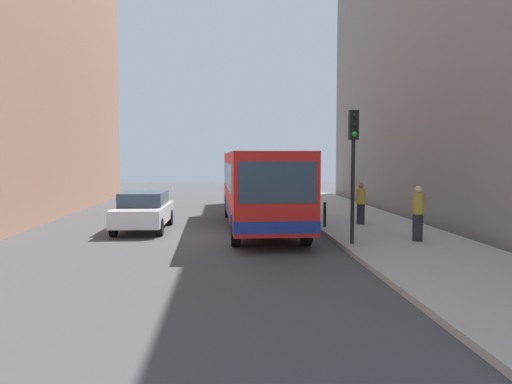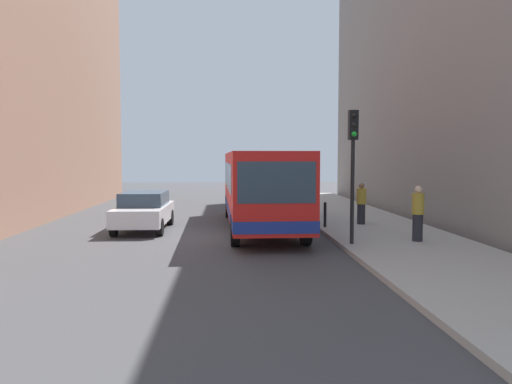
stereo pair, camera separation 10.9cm
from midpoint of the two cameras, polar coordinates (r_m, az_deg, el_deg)
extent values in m
plane|color=#424244|center=(17.78, -2.12, -5.19)|extent=(80.00, 80.00, 0.00)
cube|color=#ADA89E|center=(18.67, 14.74, -4.65)|extent=(4.40, 40.00, 0.15)
cube|color=gray|center=(25.23, 25.96, 16.36)|extent=(7.00, 32.00, 16.83)
cube|color=red|center=(19.89, 0.59, 0.85)|extent=(2.75, 11.05, 2.50)
cube|color=navy|center=(19.96, 0.59, -1.87)|extent=(2.77, 11.07, 0.36)
cube|color=#2D3D4C|center=(14.43, 2.56, 1.08)|extent=(2.26, 0.11, 1.20)
cube|color=#2D3D4C|center=(20.37, 0.47, 1.91)|extent=(2.73, 9.45, 1.00)
cylinder|color=black|center=(16.31, 5.80, -4.26)|extent=(0.30, 1.01, 1.00)
cylinder|color=black|center=(16.06, -2.18, -4.37)|extent=(0.30, 1.01, 1.00)
cylinder|color=black|center=(23.97, 2.44, -1.63)|extent=(0.30, 1.01, 1.00)
cylinder|color=black|center=(23.80, -2.97, -1.67)|extent=(0.30, 1.01, 1.00)
cube|color=silver|center=(20.02, -12.35, -2.41)|extent=(1.86, 4.42, 0.64)
cube|color=#2D3D4C|center=(20.11, -12.30, -0.72)|extent=(1.63, 2.48, 0.52)
cylinder|color=black|center=(18.46, -10.61, -3.91)|extent=(0.23, 0.64, 0.64)
cylinder|color=black|center=(18.76, -15.59, -3.87)|extent=(0.23, 0.64, 0.64)
cylinder|color=black|center=(21.41, -9.49, -2.83)|extent=(0.23, 0.64, 0.64)
cylinder|color=black|center=(21.67, -13.81, -2.81)|extent=(0.23, 0.64, 0.64)
cube|color=black|center=(30.38, -0.36, -0.19)|extent=(2.09, 4.51, 0.64)
cube|color=#2D3D4C|center=(30.50, -0.36, 0.92)|extent=(1.76, 2.57, 0.52)
cylinder|color=black|center=(28.91, 1.22, -1.03)|extent=(0.26, 0.65, 0.64)
cylinder|color=black|center=(28.94, -2.03, -1.03)|extent=(0.26, 0.65, 0.64)
cylinder|color=black|center=(31.90, 1.16, -0.57)|extent=(0.26, 0.65, 0.64)
cylinder|color=black|center=(31.93, -1.79, -0.57)|extent=(0.26, 0.65, 0.64)
cylinder|color=black|center=(15.83, 10.99, -0.01)|extent=(0.12, 0.12, 3.20)
cube|color=black|center=(15.83, 11.09, 7.42)|extent=(0.28, 0.24, 0.90)
sphere|color=black|center=(15.72, 11.22, 8.46)|extent=(0.16, 0.16, 0.16)
sphere|color=black|center=(15.70, 11.21, 7.44)|extent=(0.16, 0.16, 0.16)
sphere|color=green|center=(15.69, 11.20, 6.42)|extent=(0.16, 0.16, 0.16)
cylinder|color=black|center=(19.57, 7.94, -2.54)|extent=(0.11, 0.11, 0.95)
cylinder|color=black|center=(22.04, 6.67, -1.81)|extent=(0.11, 0.11, 0.95)
cylinder|color=black|center=(24.52, 5.65, -1.23)|extent=(0.11, 0.11, 0.95)
cylinder|color=#26262D|center=(16.96, 17.92, -3.84)|extent=(0.32, 0.32, 0.86)
cylinder|color=gold|center=(16.87, 17.97, -1.27)|extent=(0.38, 0.38, 0.66)
sphere|color=beige|center=(16.84, 18.01, 0.26)|extent=(0.24, 0.24, 0.24)
cylinder|color=#26262D|center=(20.70, 11.91, -2.44)|extent=(0.32, 0.32, 0.81)
cylinder|color=gold|center=(20.64, 11.94, -0.47)|extent=(0.38, 0.38, 0.62)
sphere|color=#8C6647|center=(20.61, 11.95, 0.70)|extent=(0.22, 0.22, 0.22)
camera|label=1|loc=(0.05, -89.83, 0.01)|focal=35.50mm
camera|label=2|loc=(0.05, 90.17, -0.01)|focal=35.50mm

